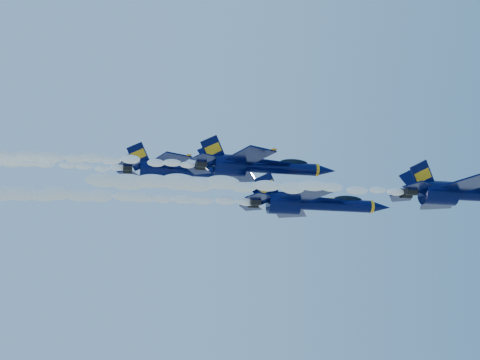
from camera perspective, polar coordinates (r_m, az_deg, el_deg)
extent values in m
ellipsoid|color=#040834|center=(82.21, 16.57, -1.07)|extent=(1.67, 2.89, 6.85)
cube|color=#040834|center=(79.50, 19.16, -0.25)|extent=(5.74, 6.81, 0.19)
cube|color=#040834|center=(86.75, 16.47, -1.87)|extent=(5.74, 6.81, 0.19)
cube|color=#FFA312|center=(87.45, 17.34, -1.84)|extent=(2.58, 5.36, 0.11)
cube|color=#040834|center=(80.68, 15.32, 0.35)|extent=(3.49, 1.10, 3.76)
cube|color=#040834|center=(82.62, 14.67, -0.11)|extent=(3.49, 1.10, 3.76)
cylinder|color=black|center=(79.99, 14.39, -0.86)|extent=(1.29, 1.18, 1.18)
cylinder|color=black|center=(81.21, 13.99, -1.13)|extent=(1.29, 1.18, 1.18)
cube|color=#FFA312|center=(84.07, 18.67, -0.60)|extent=(11.78, 0.37, 0.09)
ellipsoid|color=white|center=(74.90, 0.98, -0.47)|extent=(36.46, 1.94, 1.74)
cylinder|color=#040834|center=(90.91, 8.07, -2.13)|extent=(10.13, 1.69, 1.69)
ellipsoid|color=#040834|center=(88.97, 3.72, -1.97)|extent=(1.76, 3.04, 7.20)
cone|color=#040834|center=(93.13, 11.89, -2.29)|extent=(2.93, 1.69, 1.69)
cylinder|color=#FFA312|center=(92.64, 11.11, -2.26)|extent=(0.39, 1.76, 1.76)
ellipsoid|color=black|center=(91.74, 9.18, -1.67)|extent=(4.05, 1.32, 1.11)
cube|color=#FFA312|center=(91.65, 9.19, -1.87)|extent=(4.73, 1.13, 0.20)
cube|color=#040834|center=(85.31, 5.76, -1.22)|extent=(6.03, 7.15, 0.20)
cube|color=#040834|center=(93.69, 4.27, -2.70)|extent=(6.03, 7.15, 0.20)
cube|color=#FFA312|center=(85.78, 6.77, -1.19)|extent=(2.71, 5.64, 0.11)
cube|color=#FFA312|center=(94.12, 5.20, -2.67)|extent=(2.71, 5.64, 0.11)
cube|color=#040834|center=(87.79, 2.31, -0.60)|extent=(3.67, 1.16, 3.95)
cube|color=#040834|center=(90.01, 1.99, -1.02)|extent=(3.67, 1.16, 3.95)
cylinder|color=black|center=(87.43, 1.33, -1.77)|extent=(1.35, 1.24, 1.24)
cylinder|color=black|center=(88.81, 1.14, -2.01)|extent=(1.35, 1.24, 1.24)
cube|color=#FFA312|center=(90.16, 6.00, -1.50)|extent=(12.38, 0.39, 0.09)
ellipsoid|color=white|center=(86.44, -11.08, -1.41)|extent=(36.46, 2.04, 1.83)
cylinder|color=#040834|center=(93.31, 3.46, 1.03)|extent=(10.25, 1.71, 1.71)
ellipsoid|color=#040834|center=(91.92, -0.89, 1.24)|extent=(1.78, 3.08, 7.29)
cone|color=#040834|center=(95.03, 7.34, 0.80)|extent=(2.96, 1.71, 1.71)
cylinder|color=#FFA312|center=(94.63, 6.55, 0.85)|extent=(0.40, 1.78, 1.78)
ellipsoid|color=black|center=(94.03, 4.60, 1.46)|extent=(4.10, 1.33, 1.13)
cube|color=#FFA312|center=(93.92, 4.60, 1.26)|extent=(4.78, 1.14, 0.21)
cube|color=#040834|center=(88.04, 0.91, 2.12)|extent=(6.11, 7.24, 0.21)
cube|color=#040834|center=(96.54, -0.13, 0.37)|extent=(6.11, 7.24, 0.21)
cube|color=#FFA312|center=(88.38, 1.92, 2.13)|extent=(2.75, 5.70, 0.11)
cube|color=#FFA312|center=(96.85, 0.80, 0.38)|extent=(2.75, 5.70, 0.11)
cube|color=#040834|center=(91.03, -2.32, 2.62)|extent=(3.71, 1.17, 3.99)
cube|color=#040834|center=(93.26, -2.53, 2.13)|extent=(3.71, 1.17, 3.99)
cylinder|color=black|center=(90.68, -3.30, 1.49)|extent=(1.37, 1.25, 1.25)
cylinder|color=black|center=(92.08, -3.41, 1.20)|extent=(1.37, 1.25, 1.25)
cube|color=#FFA312|center=(92.87, 1.40, 1.67)|extent=(12.53, 0.40, 0.09)
ellipsoid|color=white|center=(91.17, -15.18, 1.84)|extent=(36.46, 2.06, 1.86)
cylinder|color=#040834|center=(101.83, -3.38, 0.73)|extent=(10.08, 1.68, 1.68)
ellipsoid|color=#040834|center=(101.27, -7.35, 0.91)|extent=(1.75, 3.03, 7.17)
cone|color=#040834|center=(102.75, 0.22, 0.53)|extent=(2.91, 1.68, 1.68)
cylinder|color=#FFA312|center=(102.52, -0.52, 0.57)|extent=(0.39, 1.75, 1.75)
ellipsoid|color=black|center=(102.31, -2.31, 1.12)|extent=(4.03, 1.31, 1.11)
cube|color=#FFA312|center=(102.21, -2.32, 0.94)|extent=(4.71, 1.12, 0.20)
cube|color=#040834|center=(97.15, -6.01, 1.68)|extent=(6.01, 7.12, 0.20)
cube|color=#040834|center=(105.66, -6.39, 0.14)|extent=(6.01, 7.12, 0.20)
cube|color=#FFA312|center=(97.29, -5.09, 1.70)|extent=(2.70, 5.61, 0.11)
cube|color=#FFA312|center=(105.80, -5.54, 0.16)|extent=(2.70, 5.61, 0.11)
cube|color=#040834|center=(100.63, -8.67, 2.13)|extent=(3.65, 1.15, 3.93)
cube|color=#040834|center=(102.86, -8.72, 1.70)|extent=(3.65, 1.15, 3.93)
cylinder|color=black|center=(100.48, -9.56, 1.12)|extent=(1.34, 1.23, 1.23)
cylinder|color=black|center=(101.86, -9.57, 0.87)|extent=(1.34, 1.23, 1.23)
cube|color=#FFA312|center=(101.78, -5.25, 1.30)|extent=(12.32, 0.39, 0.09)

